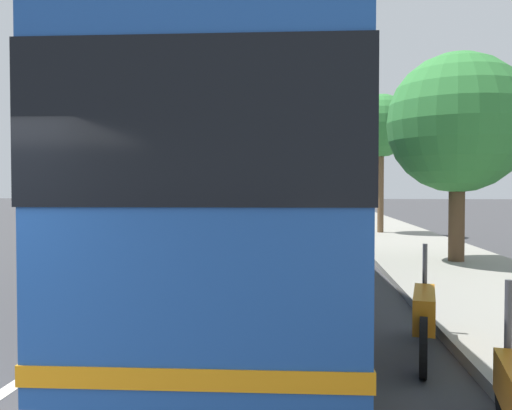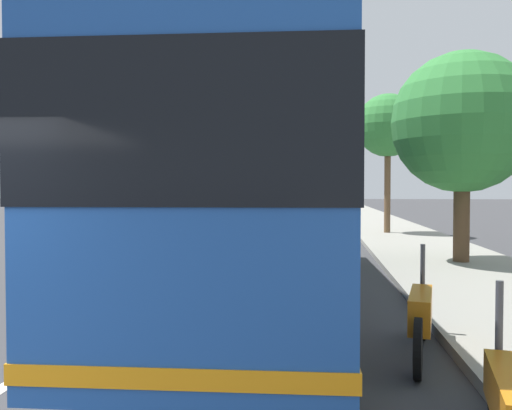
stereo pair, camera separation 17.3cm
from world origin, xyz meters
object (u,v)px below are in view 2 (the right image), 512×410
car_far_distant (301,204)px  roadside_tree_mid_block (463,123)px  motorcycle_far_end (511,410)px  car_ahead_same_lane (296,209)px  car_behind_bus (247,208)px  roadside_tree_far_block (388,126)px  motorcycle_by_tree (421,316)px  coach_bus (252,186)px

car_far_distant → roadside_tree_mid_block: 31.81m
motorcycle_far_end → car_ahead_same_lane: bearing=15.7°
car_behind_bus → roadside_tree_mid_block: size_ratio=0.86×
car_far_distant → roadside_tree_far_block: 22.92m
motorcycle_by_tree → car_ahead_same_lane: size_ratio=0.54×
motorcycle_by_tree → car_behind_bus: bearing=24.0°
roadside_tree_mid_block → roadside_tree_far_block: (9.11, 0.72, 1.00)m
motorcycle_by_tree → coach_bus: bearing=47.6°
coach_bus → motorcycle_far_end: size_ratio=5.87×
motorcycle_by_tree → roadside_tree_far_block: bearing=6.5°
car_behind_bus → roadside_tree_mid_block: 22.14m
car_ahead_same_lane → roadside_tree_mid_block: bearing=-164.6°
motorcycle_far_end → roadside_tree_mid_block: bearing=-2.1°
car_far_distant → roadside_tree_far_block: bearing=-165.6°
car_behind_bus → motorcycle_by_tree: bearing=11.1°
car_far_distant → car_behind_bus: size_ratio=0.98×
roadside_tree_mid_block → motorcycle_by_tree: bearing=162.6°
car_ahead_same_lane → roadside_tree_far_block: bearing=-157.6°
motorcycle_far_end → motorcycle_by_tree: motorcycle_by_tree is taller
motorcycle_by_tree → car_behind_bus: car_behind_bus is taller
motorcycle_far_end → car_behind_bus: (30.58, 5.97, 0.29)m
coach_bus → car_far_distant: bearing=-1.8°
motorcycle_far_end → car_ahead_same_lane: (30.77, 2.84, 0.27)m
motorcycle_far_end → car_far_distant: car_far_distant is taller
car_far_distant → roadside_tree_mid_block: bearing=-167.6°
roadside_tree_far_block → motorcycle_far_end: bearing=175.4°
coach_bus → car_far_distant: (35.43, 0.31, -1.30)m
motorcycle_by_tree → roadside_tree_far_block: size_ratio=0.36×
car_behind_bus → car_ahead_same_lane: size_ratio=1.17×
car_behind_bus → car_ahead_same_lane: 3.13m
motorcycle_by_tree → car_ahead_same_lane: car_ahead_same_lane is taller
coach_bus → motorcycle_by_tree: size_ratio=5.79×
coach_bus → motorcycle_far_end: (-6.04, -2.56, -1.57)m
car_far_distant → coach_bus: bearing=-176.4°
motorcycle_far_end → roadside_tree_far_block: size_ratio=0.35×
roadside_tree_far_block → roadside_tree_mid_block: bearing=-175.5°
roadside_tree_far_block → car_ahead_same_lane: bearing=21.0°
motorcycle_far_end → car_ahead_same_lane: car_ahead_same_lane is taller
roadside_tree_mid_block → roadside_tree_far_block: roadside_tree_far_block is taller
motorcycle_by_tree → roadside_tree_mid_block: bearing=-5.2°
car_ahead_same_lane → motorcycle_by_tree: bearing=-173.0°
car_behind_bus → car_ahead_same_lane: car_behind_bus is taller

